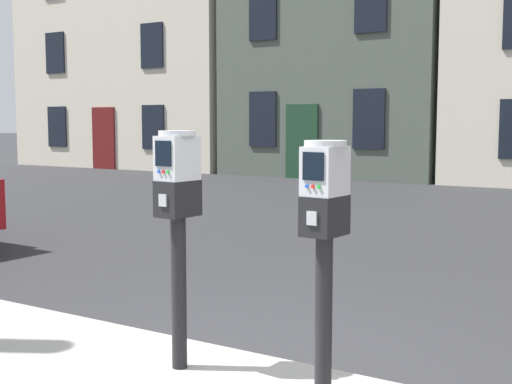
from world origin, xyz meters
The scene contains 3 objects.
parking_meter_near_kerb centered at (-0.37, -0.26, 1.11)m, with size 0.23×0.26×1.41m.
parking_meter_twin_adjacent centered at (0.58, -0.26, 1.08)m, with size 0.23×0.26×1.37m.
townhouse_orange_brick centered at (-14.69, 16.27, 5.21)m, with size 8.93×5.14×10.41m.
Camera 1 is at (2.11, -3.38, 1.60)m, focal length 47.99 mm.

